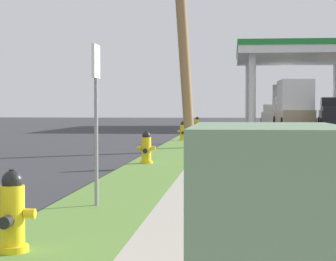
{
  "coord_description": "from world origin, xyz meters",
  "views": [
    {
      "loc": [
        2.41,
        -1.78,
        1.43
      ],
      "look_at": [
        0.8,
        14.3,
        0.83
      ],
      "focal_mm": 69.35,
      "sensor_mm": 36.0,
      "label": 1
    }
  ],
  "objects_px": {
    "car_white_by_near_pump": "(274,116)",
    "truck_tan_at_forecourt": "(294,106)",
    "fire_hydrant_fourth": "(197,124)",
    "fire_hydrant_third": "(183,132)",
    "truck_navy_on_apron": "(285,106)",
    "fire_hydrant_nearest": "(12,216)",
    "street_sign_post": "(96,91)",
    "fire_hydrant_second": "(146,149)"
  },
  "relations": [
    {
      "from": "fire_hydrant_third",
      "to": "fire_hydrant_fourth",
      "type": "bearing_deg",
      "value": 90.15
    },
    {
      "from": "fire_hydrant_second",
      "to": "truck_navy_on_apron",
      "type": "xyz_separation_m",
      "value": [
        6.17,
        38.38,
        1.04
      ]
    },
    {
      "from": "car_white_by_near_pump",
      "to": "fire_hydrant_third",
      "type": "bearing_deg",
      "value": -101.48
    },
    {
      "from": "fire_hydrant_nearest",
      "to": "truck_navy_on_apron",
      "type": "xyz_separation_m",
      "value": [
        6.16,
        47.5,
        1.04
      ]
    },
    {
      "from": "fire_hydrant_second",
      "to": "fire_hydrant_fourth",
      "type": "relative_size",
      "value": 1.0
    },
    {
      "from": "fire_hydrant_fourth",
      "to": "fire_hydrant_third",
      "type": "bearing_deg",
      "value": -89.85
    },
    {
      "from": "fire_hydrant_third",
      "to": "street_sign_post",
      "type": "xyz_separation_m",
      "value": [
        0.12,
        -16.58,
        1.19
      ]
    },
    {
      "from": "fire_hydrant_third",
      "to": "fire_hydrant_fourth",
      "type": "xyz_separation_m",
      "value": [
        -0.03,
        10.57,
        0.0
      ]
    },
    {
      "from": "street_sign_post",
      "to": "truck_tan_at_forecourt",
      "type": "bearing_deg",
      "value": 80.52
    },
    {
      "from": "fire_hydrant_second",
      "to": "fire_hydrant_nearest",
      "type": "bearing_deg",
      "value": -89.95
    },
    {
      "from": "truck_tan_at_forecourt",
      "to": "truck_navy_on_apron",
      "type": "height_order",
      "value": "same"
    },
    {
      "from": "fire_hydrant_third",
      "to": "truck_navy_on_apron",
      "type": "distance_m",
      "value": 28.83
    },
    {
      "from": "fire_hydrant_fourth",
      "to": "truck_navy_on_apron",
      "type": "height_order",
      "value": "truck_navy_on_apron"
    },
    {
      "from": "fire_hydrant_third",
      "to": "fire_hydrant_second",
      "type": "bearing_deg",
      "value": -90.36
    },
    {
      "from": "fire_hydrant_second",
      "to": "fire_hydrant_fourth",
      "type": "xyz_separation_m",
      "value": [
        0.04,
        20.8,
        0.0
      ]
    },
    {
      "from": "street_sign_post",
      "to": "truck_navy_on_apron",
      "type": "xyz_separation_m",
      "value": [
        5.98,
        44.73,
        -0.15
      ]
    },
    {
      "from": "fire_hydrant_fourth",
      "to": "car_white_by_near_pump",
      "type": "relative_size",
      "value": 0.16
    },
    {
      "from": "fire_hydrant_second",
      "to": "truck_tan_at_forecourt",
      "type": "height_order",
      "value": "truck_tan_at_forecourt"
    },
    {
      "from": "fire_hydrant_third",
      "to": "street_sign_post",
      "type": "height_order",
      "value": "street_sign_post"
    },
    {
      "from": "fire_hydrant_second",
      "to": "truck_navy_on_apron",
      "type": "distance_m",
      "value": 38.89
    },
    {
      "from": "fire_hydrant_nearest",
      "to": "truck_tan_at_forecourt",
      "type": "relative_size",
      "value": 0.12
    },
    {
      "from": "fire_hydrant_second",
      "to": "car_white_by_near_pump",
      "type": "relative_size",
      "value": 0.16
    },
    {
      "from": "fire_hydrant_third",
      "to": "truck_navy_on_apron",
      "type": "height_order",
      "value": "truck_navy_on_apron"
    },
    {
      "from": "fire_hydrant_fourth",
      "to": "truck_navy_on_apron",
      "type": "distance_m",
      "value": 18.65
    },
    {
      "from": "fire_hydrant_nearest",
      "to": "truck_navy_on_apron",
      "type": "bearing_deg",
      "value": 82.61
    },
    {
      "from": "fire_hydrant_third",
      "to": "truck_navy_on_apron",
      "type": "relative_size",
      "value": 0.11
    },
    {
      "from": "street_sign_post",
      "to": "truck_navy_on_apron",
      "type": "distance_m",
      "value": 45.13
    },
    {
      "from": "street_sign_post",
      "to": "car_white_by_near_pump",
      "type": "bearing_deg",
      "value": 83.21
    },
    {
      "from": "fire_hydrant_nearest",
      "to": "fire_hydrant_third",
      "type": "relative_size",
      "value": 1.0
    },
    {
      "from": "car_white_by_near_pump",
      "to": "truck_tan_at_forecourt",
      "type": "height_order",
      "value": "truck_tan_at_forecourt"
    },
    {
      "from": "fire_hydrant_nearest",
      "to": "fire_hydrant_second",
      "type": "bearing_deg",
      "value": 90.05
    },
    {
      "from": "fire_hydrant_third",
      "to": "fire_hydrant_nearest",
      "type": "bearing_deg",
      "value": -90.17
    },
    {
      "from": "fire_hydrant_third",
      "to": "truck_navy_on_apron",
      "type": "bearing_deg",
      "value": 77.77
    },
    {
      "from": "car_white_by_near_pump",
      "to": "truck_tan_at_forecourt",
      "type": "xyz_separation_m",
      "value": [
        0.79,
        -7.18,
        0.77
      ]
    },
    {
      "from": "fire_hydrant_nearest",
      "to": "street_sign_post",
      "type": "xyz_separation_m",
      "value": [
        0.18,
        2.77,
        1.19
      ]
    },
    {
      "from": "fire_hydrant_third",
      "to": "truck_tan_at_forecourt",
      "type": "relative_size",
      "value": 0.12
    },
    {
      "from": "fire_hydrant_nearest",
      "to": "car_white_by_near_pump",
      "type": "bearing_deg",
      "value": 83.4
    },
    {
      "from": "car_white_by_near_pump",
      "to": "truck_navy_on_apron",
      "type": "relative_size",
      "value": 0.71
    },
    {
      "from": "car_white_by_near_pump",
      "to": "truck_navy_on_apron",
      "type": "bearing_deg",
      "value": 72.02
    },
    {
      "from": "fire_hydrant_fourth",
      "to": "fire_hydrant_nearest",
      "type": "bearing_deg",
      "value": -90.06
    },
    {
      "from": "fire_hydrant_fourth",
      "to": "truck_navy_on_apron",
      "type": "xyz_separation_m",
      "value": [
        6.13,
        17.58,
        1.04
      ]
    },
    {
      "from": "fire_hydrant_fourth",
      "to": "street_sign_post",
      "type": "relative_size",
      "value": 0.35
    }
  ]
}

